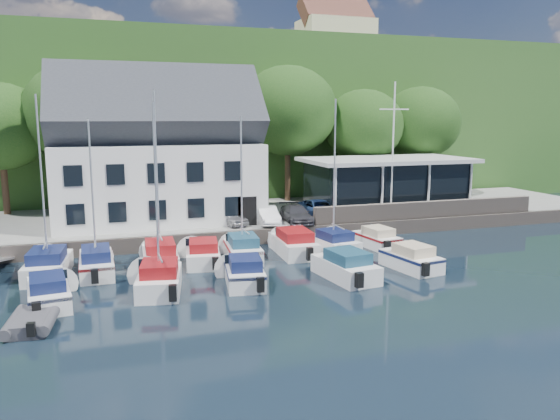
# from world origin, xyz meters

# --- Properties ---
(ground) EXTENTS (180.00, 180.00, 0.00)m
(ground) POSITION_xyz_m (0.00, 0.00, 0.00)
(ground) COLOR black
(ground) RESTS_ON ground
(quay) EXTENTS (60.00, 13.00, 1.00)m
(quay) POSITION_xyz_m (0.00, 17.50, 0.50)
(quay) COLOR gray
(quay) RESTS_ON ground
(quay_face) EXTENTS (60.00, 0.30, 1.00)m
(quay_face) POSITION_xyz_m (0.00, 11.00, 0.50)
(quay_face) COLOR #71635A
(quay_face) RESTS_ON ground
(hillside) EXTENTS (160.00, 75.00, 16.00)m
(hillside) POSITION_xyz_m (0.00, 62.00, 8.00)
(hillside) COLOR #29541F
(hillside) RESTS_ON ground
(field_patch) EXTENTS (50.00, 30.00, 0.30)m
(field_patch) POSITION_xyz_m (8.00, 70.00, 16.15)
(field_patch) COLOR #5A6733
(field_patch) RESTS_ON hillside
(farmhouse) EXTENTS (10.40, 7.00, 8.20)m
(farmhouse) POSITION_xyz_m (22.00, 52.00, 20.10)
(farmhouse) COLOR beige
(farmhouse) RESTS_ON hillside
(harbor_building) EXTENTS (14.40, 8.20, 8.70)m
(harbor_building) POSITION_xyz_m (-7.00, 16.50, 5.35)
(harbor_building) COLOR white
(harbor_building) RESTS_ON quay
(club_pavilion) EXTENTS (13.20, 7.20, 4.10)m
(club_pavilion) POSITION_xyz_m (11.00, 16.00, 3.05)
(club_pavilion) COLOR black
(club_pavilion) RESTS_ON quay
(seawall) EXTENTS (18.00, 0.50, 1.20)m
(seawall) POSITION_xyz_m (12.00, 11.40, 1.60)
(seawall) COLOR #71635A
(seawall) RESTS_ON quay
(car_silver) EXTENTS (2.28, 3.48, 1.10)m
(car_silver) POSITION_xyz_m (-2.56, 13.11, 1.55)
(car_silver) COLOR #9D9EA1
(car_silver) RESTS_ON quay
(car_white) EXTENTS (1.60, 3.81, 1.22)m
(car_white) POSITION_xyz_m (-0.03, 12.73, 1.61)
(car_white) COLOR silver
(car_white) RESTS_ON quay
(car_dgrey) EXTENTS (1.87, 4.19, 1.19)m
(car_dgrey) POSITION_xyz_m (2.11, 12.65, 1.60)
(car_dgrey) COLOR #333238
(car_dgrey) RESTS_ON quay
(car_blue) EXTENTS (1.76, 4.11, 1.38)m
(car_blue) POSITION_xyz_m (4.34, 13.84, 1.69)
(car_blue) COLOR navy
(car_blue) RESTS_ON quay
(flagpole) EXTENTS (2.37, 0.20, 9.88)m
(flagpole) POSITION_xyz_m (9.67, 12.71, 5.94)
(flagpole) COLOR white
(flagpole) RESTS_ON quay
(tree_0) EXTENTS (7.26, 7.26, 9.92)m
(tree_0) POSITION_xyz_m (-17.92, 22.58, 5.96)
(tree_0) COLOR #12340F
(tree_0) RESTS_ON quay
(tree_1) EXTENTS (8.36, 8.36, 11.43)m
(tree_1) POSITION_xyz_m (-12.28, 21.77, 6.72)
(tree_1) COLOR #12340F
(tree_1) RESTS_ON quay
(tree_3) EXTENTS (8.60, 8.60, 11.76)m
(tree_3) POSITION_xyz_m (4.77, 22.41, 6.88)
(tree_3) COLOR #12340F
(tree_3) RESTS_ON quay
(tree_4) EXTENTS (7.18, 7.18, 9.82)m
(tree_4) POSITION_xyz_m (11.72, 21.71, 5.91)
(tree_4) COLOR #12340F
(tree_4) RESTS_ON quay
(tree_5) EXTENTS (7.42, 7.42, 10.14)m
(tree_5) POSITION_xyz_m (17.59, 21.77, 6.07)
(tree_5) COLOR #12340F
(tree_5) RESTS_ON quay
(boat_r1_0) EXTENTS (2.70, 6.49, 9.32)m
(boat_r1_0) POSITION_xyz_m (-13.76, 7.31, 4.66)
(boat_r1_0) COLOR white
(boat_r1_0) RESTS_ON ground
(boat_r1_1) EXTENTS (2.03, 6.59, 9.00)m
(boat_r1_1) POSITION_xyz_m (-11.33, 7.11, 4.50)
(boat_r1_1) COLOR white
(boat_r1_1) RESTS_ON ground
(boat_r1_2) EXTENTS (2.32, 6.47, 9.32)m
(boat_r1_2) POSITION_xyz_m (-7.92, 7.40, 4.66)
(boat_r1_2) COLOR white
(boat_r1_2) RESTS_ON ground
(boat_r1_3) EXTENTS (2.85, 5.86, 1.41)m
(boat_r1_3) POSITION_xyz_m (-5.50, 7.36, 0.71)
(boat_r1_3) COLOR white
(boat_r1_3) RESTS_ON ground
(boat_r1_4) EXTENTS (2.49, 6.07, 9.24)m
(boat_r1_4) POSITION_xyz_m (-3.10, 7.57, 4.62)
(boat_r1_4) COLOR white
(boat_r1_4) RESTS_ON ground
(boat_r1_5) EXTENTS (2.47, 6.78, 1.56)m
(boat_r1_5) POSITION_xyz_m (0.25, 7.93, 0.78)
(boat_r1_5) COLOR white
(boat_r1_5) RESTS_ON ground
(boat_r1_6) EXTENTS (2.92, 5.63, 8.85)m
(boat_r1_6) POSITION_xyz_m (2.71, 7.43, 4.42)
(boat_r1_6) COLOR white
(boat_r1_6) RESTS_ON ground
(boat_r1_7) EXTENTS (2.46, 5.16, 1.35)m
(boat_r1_7) POSITION_xyz_m (5.97, 7.92, 0.67)
(boat_r1_7) COLOR white
(boat_r1_7) RESTS_ON ground
(boat_r2_0) EXTENTS (2.60, 6.00, 1.38)m
(boat_r2_0) POSITION_xyz_m (-13.34, 2.61, 0.69)
(boat_r2_0) COLOR white
(boat_r2_0) RESTS_ON ground
(boat_r2_1) EXTENTS (3.12, 5.98, 9.46)m
(boat_r2_1) POSITION_xyz_m (-8.40, 2.84, 4.73)
(boat_r2_1) COLOR white
(boat_r2_1) RESTS_ON ground
(boat_r2_2) EXTENTS (2.70, 5.43, 1.48)m
(boat_r2_2) POSITION_xyz_m (-4.20, 2.73, 0.74)
(boat_r2_2) COLOR white
(boat_r2_2) RESTS_ON ground
(boat_r2_3) EXTENTS (2.89, 6.12, 1.55)m
(boat_r2_3) POSITION_xyz_m (1.10, 2.12, 0.78)
(boat_r2_3) COLOR white
(boat_r2_3) RESTS_ON ground
(boat_r2_4) EXTENTS (2.76, 5.40, 1.45)m
(boat_r2_4) POSITION_xyz_m (5.29, 2.60, 0.72)
(boat_r2_4) COLOR white
(boat_r2_4) RESTS_ON ground
(dinghy_1) EXTENTS (2.17, 3.31, 0.73)m
(dinghy_1) POSITION_xyz_m (-13.74, -0.21, 0.37)
(dinghy_1) COLOR #3B3B40
(dinghy_1) RESTS_ON ground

